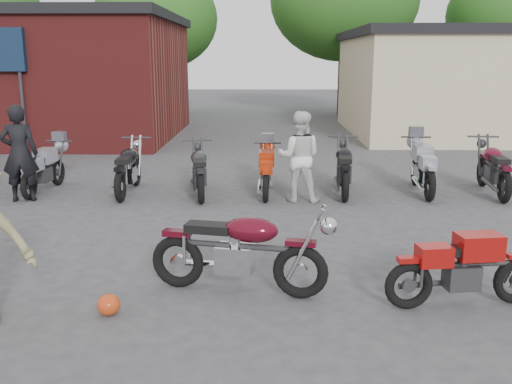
{
  "coord_description": "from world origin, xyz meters",
  "views": [
    {
      "loc": [
        0.27,
        -6.48,
        2.79
      ],
      "look_at": [
        0.14,
        1.5,
        0.9
      ],
      "focal_mm": 40.0,
      "sensor_mm": 36.0,
      "label": 1
    }
  ],
  "objects_px": {
    "person_dark": "(20,153)",
    "row_bike_5": "(344,165)",
    "row_bike_7": "(494,165)",
    "sportbike": "(468,263)",
    "person_light": "(299,157)",
    "row_bike_1": "(44,167)",
    "row_bike_3": "(199,168)",
    "row_bike_6": "(423,165)",
    "vintage_motorcycle": "(241,245)",
    "row_bike_2": "(128,165)",
    "row_bike_4": "(267,169)",
    "helmet": "(109,305)"
  },
  "relations": [
    {
      "from": "person_dark",
      "to": "row_bike_5",
      "type": "xyz_separation_m",
      "value": [
        6.46,
        0.79,
        -0.35
      ]
    },
    {
      "from": "row_bike_5",
      "to": "row_bike_7",
      "type": "xyz_separation_m",
      "value": [
        3.1,
        -0.04,
        0.01
      ]
    },
    {
      "from": "sportbike",
      "to": "person_dark",
      "type": "xyz_separation_m",
      "value": [
        -7.12,
        4.83,
        0.44
      ]
    },
    {
      "from": "person_light",
      "to": "row_bike_7",
      "type": "height_order",
      "value": "person_light"
    },
    {
      "from": "row_bike_1",
      "to": "row_bike_3",
      "type": "relative_size",
      "value": 0.94
    },
    {
      "from": "row_bike_5",
      "to": "row_bike_6",
      "type": "xyz_separation_m",
      "value": [
        1.66,
        0.05,
        -0.01
      ]
    },
    {
      "from": "row_bike_7",
      "to": "row_bike_3",
      "type": "bearing_deg",
      "value": 97.21
    },
    {
      "from": "row_bike_3",
      "to": "vintage_motorcycle",
      "type": "bearing_deg",
      "value": -176.53
    },
    {
      "from": "vintage_motorcycle",
      "to": "row_bike_2",
      "type": "relative_size",
      "value": 1.03
    },
    {
      "from": "row_bike_3",
      "to": "row_bike_6",
      "type": "height_order",
      "value": "row_bike_6"
    },
    {
      "from": "person_light",
      "to": "row_bike_5",
      "type": "height_order",
      "value": "person_light"
    },
    {
      "from": "row_bike_6",
      "to": "sportbike",
      "type": "bearing_deg",
      "value": 173.96
    },
    {
      "from": "person_dark",
      "to": "row_bike_5",
      "type": "height_order",
      "value": "person_dark"
    },
    {
      "from": "row_bike_4",
      "to": "row_bike_7",
      "type": "distance_m",
      "value": 4.72
    },
    {
      "from": "row_bike_3",
      "to": "row_bike_4",
      "type": "relative_size",
      "value": 1.07
    },
    {
      "from": "helmet",
      "to": "row_bike_1",
      "type": "bearing_deg",
      "value": 116.46
    },
    {
      "from": "vintage_motorcycle",
      "to": "row_bike_3",
      "type": "distance_m",
      "value": 5.16
    },
    {
      "from": "row_bike_3",
      "to": "helmet",
      "type": "bearing_deg",
      "value": 167.69
    },
    {
      "from": "sportbike",
      "to": "row_bike_3",
      "type": "xyz_separation_m",
      "value": [
        -3.66,
        5.38,
        0.06
      ]
    },
    {
      "from": "vintage_motorcycle",
      "to": "person_light",
      "type": "height_order",
      "value": "person_light"
    },
    {
      "from": "helmet",
      "to": "person_light",
      "type": "height_order",
      "value": "person_light"
    },
    {
      "from": "person_dark",
      "to": "row_bike_7",
      "type": "distance_m",
      "value": 9.6
    },
    {
      "from": "person_dark",
      "to": "row_bike_1",
      "type": "xyz_separation_m",
      "value": [
        0.15,
        0.78,
        -0.41
      ]
    },
    {
      "from": "vintage_motorcycle",
      "to": "person_light",
      "type": "bearing_deg",
      "value": 90.29
    },
    {
      "from": "sportbike",
      "to": "person_light",
      "type": "height_order",
      "value": "person_light"
    },
    {
      "from": "person_light",
      "to": "row_bike_2",
      "type": "relative_size",
      "value": 0.87
    },
    {
      "from": "sportbike",
      "to": "row_bike_2",
      "type": "relative_size",
      "value": 0.87
    },
    {
      "from": "row_bike_2",
      "to": "row_bike_6",
      "type": "relative_size",
      "value": 0.99
    },
    {
      "from": "helmet",
      "to": "row_bike_4",
      "type": "height_order",
      "value": "row_bike_4"
    },
    {
      "from": "person_dark",
      "to": "row_bike_2",
      "type": "distance_m",
      "value": 2.11
    },
    {
      "from": "helmet",
      "to": "person_dark",
      "type": "height_order",
      "value": "person_dark"
    },
    {
      "from": "person_light",
      "to": "person_dark",
      "type": "bearing_deg",
      "value": 9.1
    },
    {
      "from": "row_bike_5",
      "to": "sportbike",
      "type": "bearing_deg",
      "value": -168.27
    },
    {
      "from": "row_bike_4",
      "to": "row_bike_6",
      "type": "height_order",
      "value": "row_bike_6"
    },
    {
      "from": "sportbike",
      "to": "person_dark",
      "type": "bearing_deg",
      "value": 138.15
    },
    {
      "from": "sportbike",
      "to": "row_bike_5",
      "type": "bearing_deg",
      "value": 88.94
    },
    {
      "from": "row_bike_1",
      "to": "row_bike_4",
      "type": "xyz_separation_m",
      "value": [
        4.7,
        -0.13,
        -0.01
      ]
    },
    {
      "from": "row_bike_1",
      "to": "row_bike_5",
      "type": "height_order",
      "value": "row_bike_5"
    },
    {
      "from": "row_bike_1",
      "to": "row_bike_5",
      "type": "relative_size",
      "value": 0.9
    },
    {
      "from": "row_bike_5",
      "to": "person_dark",
      "type": "bearing_deg",
      "value": 102.02
    },
    {
      "from": "helmet",
      "to": "row_bike_3",
      "type": "relative_size",
      "value": 0.13
    },
    {
      "from": "row_bike_4",
      "to": "row_bike_5",
      "type": "xyz_separation_m",
      "value": [
        1.62,
        0.14,
        0.07
      ]
    },
    {
      "from": "row_bike_1",
      "to": "row_bike_5",
      "type": "distance_m",
      "value": 6.32
    },
    {
      "from": "row_bike_7",
      "to": "person_light",
      "type": "bearing_deg",
      "value": 104.67
    },
    {
      "from": "vintage_motorcycle",
      "to": "row_bike_6",
      "type": "xyz_separation_m",
      "value": [
        3.59,
        5.33,
        -0.01
      ]
    },
    {
      "from": "person_light",
      "to": "row_bike_1",
      "type": "bearing_deg",
      "value": 0.76
    },
    {
      "from": "sportbike",
      "to": "row_bike_4",
      "type": "relative_size",
      "value": 0.96
    },
    {
      "from": "sportbike",
      "to": "row_bike_5",
      "type": "distance_m",
      "value": 5.65
    },
    {
      "from": "vintage_motorcycle",
      "to": "row_bike_5",
      "type": "xyz_separation_m",
      "value": [
        1.93,
        5.28,
        -0.01
      ]
    },
    {
      "from": "sportbike",
      "to": "row_bike_7",
      "type": "relative_size",
      "value": 0.85
    }
  ]
}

